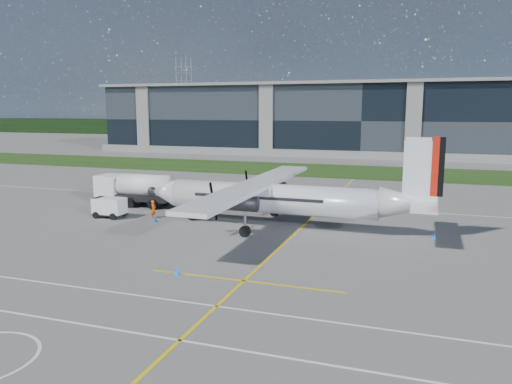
{
  "coord_description": "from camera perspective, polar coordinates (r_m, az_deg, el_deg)",
  "views": [
    {
      "loc": [
        12.69,
        -32.08,
        9.9
      ],
      "look_at": [
        -1.19,
        8.41,
        2.77
      ],
      "focal_mm": 35.0,
      "sensor_mm": 36.0,
      "label": 1
    }
  ],
  "objects": [
    {
      "name": "yellow_taxiway_centerline",
      "position": [
        44.3,
        5.81,
        -3.5
      ],
      "size": [
        0.2,
        70.0,
        0.01
      ],
      "primitive_type": "cube",
      "color": "yellow",
      "rests_on": "ground"
    },
    {
      "name": "baggage_tug",
      "position": [
        47.98,
        -16.4,
        -1.72
      ],
      "size": [
        3.04,
        1.83,
        1.83
      ],
      "primitive_type": null,
      "color": "silver",
      "rests_on": "ground"
    },
    {
      "name": "ground",
      "position": [
        73.85,
        8.85,
        1.65
      ],
      "size": [
        400.0,
        400.0,
        0.0
      ],
      "primitive_type": "plane",
      "color": "#63615E",
      "rests_on": "ground"
    },
    {
      "name": "tree_line",
      "position": [
        172.68,
        14.8,
        6.86
      ],
      "size": [
        400.0,
        6.0,
        6.0
      ],
      "primitive_type": "cube",
      "color": "black",
      "rests_on": "ground"
    },
    {
      "name": "safety_cone_portwing",
      "position": [
        30.91,
        -9.04,
        -8.85
      ],
      "size": [
        0.36,
        0.36,
        0.5
      ],
      "primitive_type": "cone",
      "color": "#0E6FF8",
      "rests_on": "ground"
    },
    {
      "name": "white_lane_line",
      "position": [
        24.2,
        -15.23,
        -15.03
      ],
      "size": [
        90.0,
        0.15,
        0.01
      ],
      "primitive_type": "cube",
      "color": "white",
      "rests_on": "ground"
    },
    {
      "name": "terminal_building",
      "position": [
        112.82,
        12.58,
        8.02
      ],
      "size": [
        120.0,
        20.0,
        15.0
      ],
      "primitive_type": "cube",
      "color": "black",
      "rests_on": "ground"
    },
    {
      "name": "fuel_tanker_truck",
      "position": [
        53.41,
        -14.22,
        0.29
      ],
      "size": [
        8.81,
        2.86,
        3.3
      ],
      "primitive_type": null,
      "color": "silver",
      "rests_on": "ground"
    },
    {
      "name": "pylon_west",
      "position": [
        204.38,
        -8.21,
        10.8
      ],
      "size": [
        9.0,
        4.6,
        30.0
      ],
      "primitive_type": null,
      "color": "gray",
      "rests_on": "ground"
    },
    {
      "name": "safety_cone_tail",
      "position": [
        41.11,
        19.66,
        -4.68
      ],
      "size": [
        0.36,
        0.36,
        0.5
      ],
      "primitive_type": "cone",
      "color": "#0E6FF8",
      "rests_on": "ground"
    },
    {
      "name": "ground_crew_person",
      "position": [
        46.8,
        -11.66,
        -1.78
      ],
      "size": [
        0.66,
        0.84,
        1.88
      ],
      "primitive_type": "imported",
      "rotation": [
        0.0,
        0.0,
        1.72
      ],
      "color": "#F25907",
      "rests_on": "ground"
    },
    {
      "name": "turboprop_aircraft",
      "position": [
        41.66,
        3.04,
        1.2
      ],
      "size": [
        25.24,
        26.17,
        7.85
      ],
      "primitive_type": null,
      "color": "silver",
      "rests_on": "ground"
    },
    {
      "name": "grass_strip",
      "position": [
        81.68,
        9.85,
        2.38
      ],
      "size": [
        400.0,
        18.0,
        0.04
      ],
      "primitive_type": "cube",
      "color": "#1C3A0F",
      "rests_on": "ground"
    },
    {
      "name": "safety_cone_stbdwing",
      "position": [
        54.89,
        4.74,
        -0.7
      ],
      "size": [
        0.36,
        0.36,
        0.5
      ],
      "primitive_type": "cone",
      "color": "#0E6FF8",
      "rests_on": "ground"
    },
    {
      "name": "safety_cone_nose_port",
      "position": [
        45.25,
        -11.47,
        -3.05
      ],
      "size": [
        0.36,
        0.36,
        0.5
      ],
      "primitive_type": "cone",
      "color": "#0E6FF8",
      "rests_on": "ground"
    }
  ]
}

